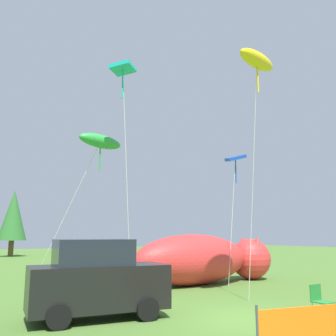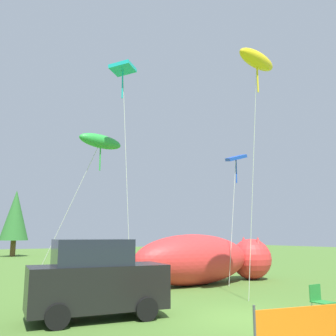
{
  "view_description": "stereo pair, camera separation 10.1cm",
  "coord_description": "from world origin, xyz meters",
  "px_view_note": "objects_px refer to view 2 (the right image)",
  "views": [
    {
      "loc": [
        -8.12,
        -8.3,
        2.4
      ],
      "look_at": [
        0.27,
        4.56,
        5.14
      ],
      "focal_mm": 40.0,
      "sensor_mm": 36.0,
      "label": 1
    },
    {
      "loc": [
        -8.04,
        -8.35,
        2.4
      ],
      "look_at": [
        0.27,
        4.56,
        5.14
      ],
      "focal_mm": 40.0,
      "sensor_mm": 36.0,
      "label": 2
    }
  ],
  "objects_px": {
    "kite_yellow_hero": "(257,61)",
    "inflatable_cat": "(205,261)",
    "kite_green_fish": "(100,142)",
    "kite_teal_diamond": "(123,73)",
    "folding_chair": "(320,299)",
    "parked_car": "(96,280)",
    "kite_blue_box": "(236,160)"
  },
  "relations": [
    {
      "from": "inflatable_cat",
      "to": "kite_green_fish",
      "type": "distance_m",
      "value": 7.82
    },
    {
      "from": "kite_green_fish",
      "to": "kite_blue_box",
      "type": "xyz_separation_m",
      "value": [
        6.88,
        -1.23,
        -0.27
      ]
    },
    {
      "from": "inflatable_cat",
      "to": "kite_teal_diamond",
      "type": "height_order",
      "value": "kite_teal_diamond"
    },
    {
      "from": "parked_car",
      "to": "kite_teal_diamond",
      "type": "distance_m",
      "value": 8.57
    },
    {
      "from": "parked_car",
      "to": "inflatable_cat",
      "type": "distance_m",
      "value": 8.73
    },
    {
      "from": "inflatable_cat",
      "to": "kite_teal_diamond",
      "type": "xyz_separation_m",
      "value": [
        -5.58,
        -1.77,
        7.9
      ]
    },
    {
      "from": "kite_green_fish",
      "to": "kite_yellow_hero",
      "type": "bearing_deg",
      "value": -55.56
    },
    {
      "from": "folding_chair",
      "to": "kite_teal_diamond",
      "type": "distance_m",
      "value": 11.02
    },
    {
      "from": "parked_car",
      "to": "kite_teal_diamond",
      "type": "height_order",
      "value": "kite_teal_diamond"
    },
    {
      "from": "inflatable_cat",
      "to": "kite_blue_box",
      "type": "height_order",
      "value": "kite_blue_box"
    },
    {
      "from": "inflatable_cat",
      "to": "kite_teal_diamond",
      "type": "distance_m",
      "value": 9.84
    },
    {
      "from": "kite_blue_box",
      "to": "kite_yellow_hero",
      "type": "height_order",
      "value": "kite_yellow_hero"
    },
    {
      "from": "kite_blue_box",
      "to": "kite_teal_diamond",
      "type": "bearing_deg",
      "value": -175.0
    },
    {
      "from": "folding_chair",
      "to": "kite_teal_diamond",
      "type": "height_order",
      "value": "kite_teal_diamond"
    },
    {
      "from": "parked_car",
      "to": "kite_teal_diamond",
      "type": "relative_size",
      "value": 0.44
    },
    {
      "from": "kite_green_fish",
      "to": "kite_teal_diamond",
      "type": "height_order",
      "value": "kite_teal_diamond"
    },
    {
      "from": "inflatable_cat",
      "to": "folding_chair",
      "type": "bearing_deg",
      "value": -106.61
    },
    {
      "from": "folding_chair",
      "to": "inflatable_cat",
      "type": "bearing_deg",
      "value": 166.37
    },
    {
      "from": "folding_chair",
      "to": "kite_green_fish",
      "type": "bearing_deg",
      "value": -153.91
    },
    {
      "from": "kite_green_fish",
      "to": "inflatable_cat",
      "type": "bearing_deg",
      "value": -0.48
    },
    {
      "from": "kite_teal_diamond",
      "to": "kite_blue_box",
      "type": "xyz_separation_m",
      "value": [
        6.73,
        0.59,
        -2.85
      ]
    },
    {
      "from": "kite_green_fish",
      "to": "kite_teal_diamond",
      "type": "xyz_separation_m",
      "value": [
        0.15,
        -1.82,
        2.59
      ]
    },
    {
      "from": "parked_car",
      "to": "folding_chair",
      "type": "bearing_deg",
      "value": -22.5
    },
    {
      "from": "kite_green_fish",
      "to": "kite_teal_diamond",
      "type": "bearing_deg",
      "value": -85.3
    },
    {
      "from": "kite_yellow_hero",
      "to": "inflatable_cat",
      "type": "bearing_deg",
      "value": 72.22
    },
    {
      "from": "folding_chair",
      "to": "parked_car",
      "type": "bearing_deg",
      "value": -120.92
    },
    {
      "from": "inflatable_cat",
      "to": "kite_teal_diamond",
      "type": "bearing_deg",
      "value": -165.11
    },
    {
      "from": "inflatable_cat",
      "to": "kite_green_fish",
      "type": "relative_size",
      "value": 1.25
    },
    {
      "from": "kite_green_fish",
      "to": "kite_blue_box",
      "type": "height_order",
      "value": "kite_green_fish"
    },
    {
      "from": "inflatable_cat",
      "to": "kite_green_fish",
      "type": "xyz_separation_m",
      "value": [
        -5.73,
        0.05,
        5.32
      ]
    },
    {
      "from": "kite_green_fish",
      "to": "kite_blue_box",
      "type": "bearing_deg",
      "value": -10.11
    },
    {
      "from": "kite_teal_diamond",
      "to": "parked_car",
      "type": "bearing_deg",
      "value": -126.49
    }
  ]
}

